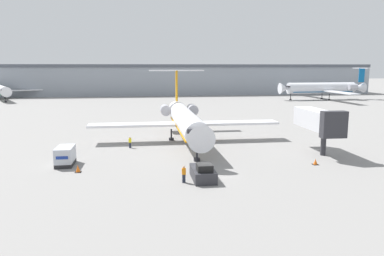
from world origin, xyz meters
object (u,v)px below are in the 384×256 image
Objects in this scene: traffic_cone_left at (78,169)px; worker_by_wing at (130,142)px; pushback_tug at (203,173)px; traffic_cone_right at (315,162)px; airplane_main at (185,119)px; worker_near_tug at (184,174)px; luggage_cart at (65,156)px; jet_bridge at (319,120)px; airplane_parked_far_right at (323,88)px.

worker_by_wing is at bearing 65.73° from traffic_cone_left.
pushback_tug is 14.97m from traffic_cone_right.
airplane_main is 18.14× the size of worker_near_tug.
pushback_tug is 17.34m from luggage_cart.
jet_bridge reaches higher than worker_by_wing.
pushback_tug is (-0.53, -20.49, -2.78)m from airplane_main.
airplane_parked_far_right is at bearing 47.27° from worker_by_wing.
jet_bridge is (25.59, -6.38, 3.59)m from worker_by_wing.
luggage_cart is at bearing -132.50° from airplane_parked_far_right.
pushback_tug reaches higher than traffic_cone_left.
worker_near_tug is at bearing -97.07° from airplane_main.
traffic_cone_left is (1.98, -3.39, -0.72)m from luggage_cart.
traffic_cone_right is 8.08m from jet_bridge.
worker_by_wing is at bearing 150.71° from traffic_cone_right.
airplane_main is 19.58× the size of worker_by_wing.
airplane_main is at bearing 82.93° from worker_near_tug.
airplane_parked_far_right is at bearing 55.96° from worker_near_tug.
worker_by_wing is 96.76m from airplane_parked_far_right.
airplane_parked_far_right is (57.63, 87.64, 3.40)m from pushback_tug.
jet_bridge is at bearing -31.02° from airplane_main.
luggage_cart is 33.27m from jet_bridge.
traffic_cone_right is at bearing -7.42° from luggage_cart.
traffic_cone_left is at bearing -114.27° from worker_by_wing.
airplane_main is 20.44m from luggage_cart.
airplane_main reaches higher than jet_bridge.
traffic_cone_left is at bearing -59.70° from luggage_cart.
airplane_parked_far_right reaches higher than jet_bridge.
worker_near_tug is (-2.64, -21.30, -2.56)m from airplane_main.
jet_bridge is at bearing 10.39° from traffic_cone_left.
airplane_main is at bearing 130.16° from traffic_cone_right.
airplane_main reaches higher than traffic_cone_left.
worker_by_wing is 26.62m from jet_bridge.
worker_near_tug is at bearing -71.37° from worker_by_wing.
worker_near_tug is (13.30, -8.73, -0.19)m from luggage_cart.
traffic_cone_right is (27.84, -0.49, -0.06)m from traffic_cone_left.
traffic_cone_right is (14.41, 4.04, -0.38)m from pushback_tug.
luggage_cart is at bearing 172.58° from traffic_cone_right.
airplane_parked_far_right is at bearing 49.62° from airplane_main.
luggage_cart is 108.16m from airplane_parked_far_right.
airplane_parked_far_right is (57.10, 67.15, 0.62)m from airplane_main.
traffic_cone_right is 0.02× the size of airplane_parked_far_right.
jet_bridge is (33.02, 2.30, 3.33)m from luggage_cart.
jet_bridge is (17.08, -10.27, 0.95)m from airplane_main.
jet_bridge reaches higher than worker_near_tug.
jet_bridge is at bearing 30.13° from pushback_tug.
luggage_cart reaches higher than pushback_tug.
jet_bridge reaches higher than traffic_cone_right.
airplane_main is 38.92× the size of traffic_cone_left.
jet_bridge is (19.72, 11.03, 3.52)m from worker_near_tug.
pushback_tug is at bearing -164.33° from traffic_cone_right.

